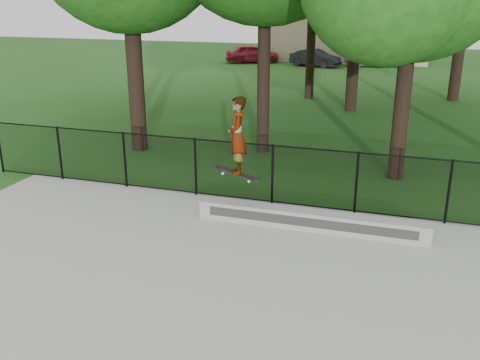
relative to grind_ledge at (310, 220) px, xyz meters
The scene contains 9 objects.
ground 4.85m from the grind_ledge, 104.03° to the right, with size 100.00×100.00×0.00m, color #204B15.
concrete_slab 4.85m from the grind_ledge, 104.03° to the right, with size 14.00×12.00×0.06m, color #ACACA7.
grind_ledge is the anchor object (origin of this frame).
car_a 30.56m from the grind_ledge, 108.86° to the left, with size 1.61×3.97×1.36m, color maroon.
car_b 28.57m from the grind_ledge, 99.93° to the left, with size 1.28×3.32×1.21m, color black.
car_c 29.44m from the grind_ledge, 91.97° to the left, with size 1.61×3.65×1.15m, color #9B9DB0.
skater_airborne 2.41m from the grind_ledge, behind, with size 0.82×0.71×1.86m.
chainlink_fence 1.77m from the grind_ledge, 134.39° to the left, with size 16.06×0.06×1.50m.
distant_building 33.50m from the grind_ledge, 95.45° to the left, with size 12.40×6.40×4.30m.
Camera 1 is at (2.96, -5.97, 4.92)m, focal length 40.00 mm.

